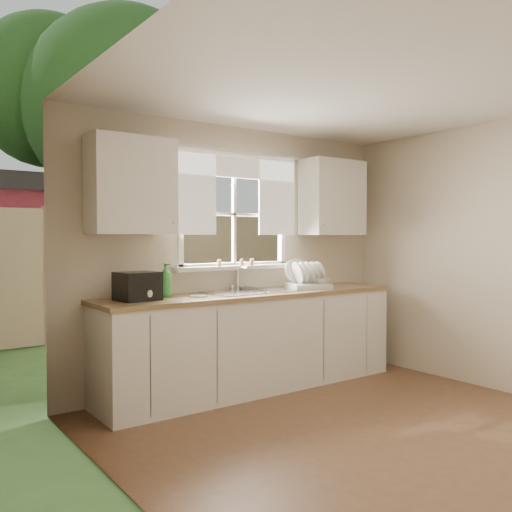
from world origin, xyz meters
TOP-DOWN VIEW (x-y plane):
  - ground at (0.00, 0.00)m, footprint 4.00×4.00m
  - room_walls at (0.00, -0.07)m, footprint 3.62×4.02m
  - ceiling at (0.00, 0.00)m, footprint 3.60×4.00m
  - window at (0.00, 2.00)m, footprint 1.38×0.16m
  - curtains at (0.00, 1.95)m, footprint 1.50×0.03m
  - base_cabinets at (0.00, 1.68)m, footprint 3.00×0.62m
  - countertop at (0.00, 1.68)m, footprint 3.04×0.65m
  - upper_cabinet_left at (-1.15, 1.82)m, footprint 0.70×0.33m
  - upper_cabinet_right at (1.15, 1.82)m, footprint 0.70×0.33m
  - wall_outlet at (0.88, 1.99)m, footprint 0.08×0.01m
  - sill_jars at (-0.01, 1.94)m, footprint 0.42×0.04m
  - backyard at (0.58, 8.42)m, footprint 20.00×10.00m
  - sink at (0.00, 1.71)m, footprint 0.88×0.52m
  - dish_rack at (0.64, 1.65)m, footprint 0.46×0.39m
  - bowl at (0.75, 1.60)m, footprint 0.22×0.22m
  - soap_bottle_a at (-0.86, 1.79)m, footprint 0.14×0.14m
  - soap_bottle_b at (-1.12, 1.79)m, footprint 0.11×0.11m
  - soap_bottle_c at (-1.13, 1.85)m, footprint 0.16×0.16m
  - saucer at (-0.62, 1.65)m, footprint 0.16×0.16m
  - cup at (-1.11, 1.62)m, footprint 0.13×0.13m
  - black_appliance at (-1.16, 1.70)m, footprint 0.35×0.31m

SIDE VIEW (x-z plane):
  - ground at x=0.00m, z-range 0.00..0.00m
  - base_cabinets at x=0.00m, z-range 0.00..0.87m
  - sink at x=0.00m, z-range 0.64..1.04m
  - countertop at x=0.00m, z-range 0.87..0.91m
  - saucer at x=-0.62m, z-range 0.91..0.92m
  - cup at x=-1.11m, z-range 0.91..1.01m
  - bowl at x=0.75m, z-range 0.96..1.02m
  - dish_rack at x=0.64m, z-range 0.84..1.14m
  - soap_bottle_c at x=-1.13m, z-range 0.91..1.09m
  - soap_bottle_b at x=-1.12m, z-range 0.91..1.10m
  - black_appliance at x=-1.16m, z-range 0.91..1.14m
  - soap_bottle_a at x=-0.86m, z-range 0.91..1.20m
  - wall_outlet at x=0.88m, z-range 1.02..1.14m
  - sill_jars at x=-0.01m, z-range 1.15..1.21m
  - room_walls at x=0.00m, z-range -0.01..2.49m
  - window at x=0.00m, z-range 0.95..2.02m
  - upper_cabinet_left at x=-1.15m, z-range 1.45..2.25m
  - upper_cabinet_right at x=1.15m, z-range 1.45..2.25m
  - curtains at x=0.00m, z-range 1.53..2.34m
  - ceiling at x=0.00m, z-range 2.49..2.51m
  - backyard at x=0.58m, z-range 0.40..6.53m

